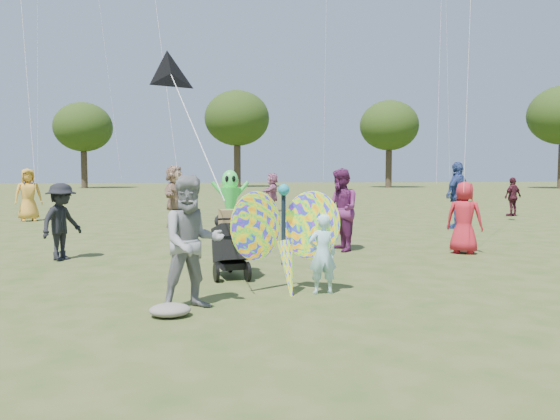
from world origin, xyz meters
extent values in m
plane|color=#51592B|center=(0.00, 0.00, 0.00)|extent=(160.00, 160.00, 0.00)
imported|color=#A4DCE8|center=(0.27, 0.56, 0.55)|extent=(0.43, 0.30, 1.10)
imported|color=gray|center=(-1.49, -0.06, 0.82)|extent=(0.94, 0.81, 1.64)
ellipsoid|color=gray|center=(-1.74, -0.39, 0.08)|extent=(0.48, 0.40, 0.15)
imported|color=red|center=(3.94, 3.84, 0.74)|extent=(0.87, 0.81, 1.49)
imported|color=black|center=(-4.07, 4.04, 0.74)|extent=(0.94, 1.10, 1.47)
imported|color=navy|center=(6.06, 8.58, 0.99)|extent=(1.23, 1.06, 1.98)
imported|color=#9F7961|center=(-2.30, 10.13, 0.94)|extent=(1.12, 1.84, 1.89)
imported|color=#682259|center=(1.50, 4.50, 0.88)|extent=(0.74, 0.91, 1.76)
imported|color=gold|center=(-7.39, 12.82, 0.90)|extent=(1.03, 0.87, 1.80)
imported|color=#431621|center=(10.20, 12.61, 0.74)|extent=(0.94, 0.66, 1.48)
imported|color=#AD638A|center=(1.40, 16.06, 0.82)|extent=(1.03, 1.59, 1.64)
cube|color=black|center=(-0.94, 1.90, 0.55)|extent=(0.62, 0.93, 0.71)
cube|color=black|center=(-0.94, 1.90, 0.22)|extent=(0.54, 0.75, 0.10)
ellipsoid|color=black|center=(-0.94, 2.15, 0.88)|extent=(0.51, 0.45, 0.33)
cylinder|color=black|center=(-1.18, 1.55, 0.15)|extent=(0.11, 0.30, 0.30)
cylinder|color=black|center=(-0.70, 1.55, 0.15)|extent=(0.11, 0.30, 0.30)
cylinder|color=black|center=(-0.94, 2.35, 0.11)|extent=(0.09, 0.23, 0.22)
cylinder|color=black|center=(-0.94, 1.42, 0.98)|extent=(0.44, 0.11, 0.03)
cube|color=#9D7D4B|center=(-0.94, 1.85, 0.96)|extent=(0.39, 0.34, 0.26)
ellipsoid|color=#F75B27|center=(-0.64, 0.68, 0.94)|extent=(0.98, 0.71, 1.24)
ellipsoid|color=#F75B27|center=(0.12, 0.68, 0.94)|extent=(0.98, 0.71, 1.24)
cylinder|color=black|center=(-0.26, 0.70, 0.89)|extent=(0.06, 0.06, 1.00)
cone|color=#F75B27|center=(-0.21, 0.53, 0.30)|extent=(0.36, 0.49, 0.93)
sphere|color=teal|center=(-0.26, 0.68, 1.44)|extent=(0.16, 0.16, 0.16)
cone|color=black|center=(-1.85, 2.05, 3.21)|extent=(0.89, 0.62, 0.81)
cylinder|color=silver|center=(-1.47, 1.05, 2.27)|extent=(0.78, 2.02, 1.90)
cone|color=#37EA50|center=(-0.71, 7.88, 0.80)|extent=(0.56, 0.56, 0.95)
ellipsoid|color=#37EA50|center=(-0.71, 7.88, 1.45)|extent=(0.44, 0.39, 0.57)
ellipsoid|color=black|center=(-0.80, 7.70, 1.50)|extent=(0.10, 0.05, 0.17)
ellipsoid|color=black|center=(-0.62, 7.70, 1.50)|extent=(0.10, 0.05, 0.17)
cylinder|color=#37EA50|center=(-1.01, 7.88, 1.20)|extent=(0.43, 0.10, 0.49)
cylinder|color=#37EA50|center=(-0.41, 7.88, 1.20)|extent=(0.43, 0.10, 0.49)
cylinder|color=silver|center=(-0.41, 7.68, 0.20)|extent=(0.61, 0.41, 0.41)
cylinder|color=silver|center=(-2.61, 8.36, 5.98)|extent=(1.22, 2.74, 9.37)
cylinder|color=#3A2D21|center=(-14.00, 52.00, 1.89)|extent=(0.63, 0.63, 3.78)
ellipsoid|color=#2B4214|center=(-14.00, 52.00, 6.30)|extent=(5.94, 5.94, 5.05)
cylinder|color=#3A2D21|center=(2.00, 55.00, 2.31)|extent=(0.77, 0.77, 4.62)
ellipsoid|color=#2B4214|center=(2.00, 55.00, 7.70)|extent=(7.26, 7.26, 6.17)
cylinder|color=#3A2D21|center=(18.00, 50.00, 1.99)|extent=(0.66, 0.67, 3.99)
ellipsoid|color=#2B4214|center=(18.00, 50.00, 6.65)|extent=(6.27, 6.27, 5.33)
camera|label=1|loc=(-1.29, -6.75, 1.68)|focal=35.00mm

